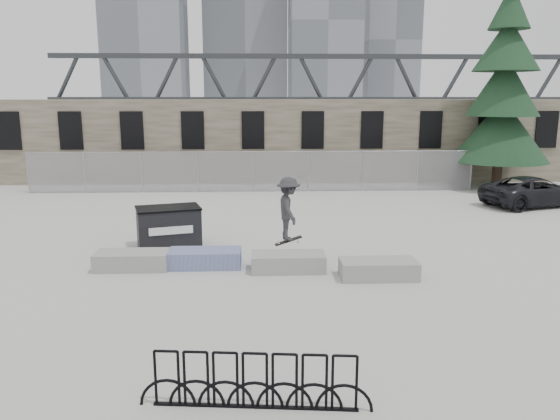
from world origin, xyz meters
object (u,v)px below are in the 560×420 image
(planter_offset, at_px, (379,268))
(skateboarder, at_px, (288,209))
(dumpster, at_px, (169,227))
(bike_rack, at_px, (255,382))
(spruce_tree, at_px, (503,94))
(planter_far_left, at_px, (132,259))
(suv, at_px, (534,191))
(planter_center_right, at_px, (288,261))
(planter_center_left, at_px, (205,258))

(planter_offset, bearing_deg, skateboarder, 144.85)
(planter_offset, xyz_separation_m, dumpster, (-5.96, 3.27, 0.39))
(skateboarder, bearing_deg, bike_rack, 164.36)
(bike_rack, distance_m, spruce_tree, 23.93)
(planter_far_left, height_order, skateboarder, skateboarder)
(planter_far_left, distance_m, spruce_tree, 20.96)
(planter_far_left, relative_size, suv, 0.43)
(planter_center_right, bearing_deg, dumpster, 144.86)
(planter_center_left, distance_m, planter_center_right, 2.34)
(planter_center_left, xyz_separation_m, planter_center_right, (2.30, -0.45, 0.00))
(dumpster, relative_size, skateboarder, 1.11)
(planter_far_left, xyz_separation_m, bike_rack, (3.42, -7.04, 0.18))
(dumpster, bearing_deg, planter_center_right, -51.07)
(planter_center_left, distance_m, dumpster, 2.52)
(bike_rack, height_order, spruce_tree, spruce_tree)
(skateboarder, bearing_deg, planter_center_left, 91.91)
(spruce_tree, bearing_deg, planter_center_right, -131.05)
(planter_far_left, relative_size, planter_center_left, 1.00)
(planter_offset, xyz_separation_m, spruce_tree, (9.24, 14.00, 4.51))
(skateboarder, bearing_deg, suv, -63.89)
(planter_offset, xyz_separation_m, bike_rack, (-3.20, -5.98, 0.18))
(planter_far_left, distance_m, dumpster, 2.34)
(planter_offset, height_order, spruce_tree, spruce_tree)
(dumpster, bearing_deg, planter_center_left, -73.67)
(suv, relative_size, skateboarder, 2.33)
(planter_center_left, xyz_separation_m, bike_rack, (1.43, -7.14, 0.18))
(bike_rack, relative_size, spruce_tree, 0.31)
(planter_offset, bearing_deg, bike_rack, -118.19)
(planter_far_left, relative_size, planter_center_right, 1.00)
(planter_far_left, relative_size, spruce_tree, 0.17)
(spruce_tree, relative_size, suv, 2.49)
(planter_offset, relative_size, suv, 0.43)
(bike_rack, bearing_deg, planter_offset, 61.81)
(planter_center_right, relative_size, planter_offset, 1.00)
(planter_offset, bearing_deg, spruce_tree, 56.58)
(bike_rack, distance_m, suv, 19.45)
(suv, height_order, skateboarder, skateboarder)
(planter_far_left, xyz_separation_m, planter_offset, (6.62, -1.06, 0.00))
(spruce_tree, bearing_deg, bike_rack, -121.91)
(planter_offset, height_order, suv, suv)
(spruce_tree, bearing_deg, dumpster, -144.77)
(planter_center_right, xyz_separation_m, bike_rack, (-0.87, -6.69, 0.18))
(planter_far_left, distance_m, bike_rack, 7.82)
(planter_far_left, distance_m, suv, 17.51)
(planter_far_left, xyz_separation_m, suv, (15.44, 8.25, 0.38))
(planter_far_left, relative_size, planter_offset, 1.00)
(planter_far_left, height_order, planter_offset, same)
(dumpster, bearing_deg, suv, 6.31)
(planter_center_left, bearing_deg, suv, 31.20)
(planter_center_left, bearing_deg, planter_offset, -14.12)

